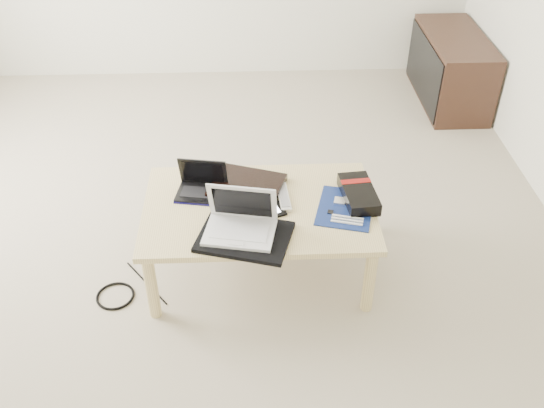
{
  "coord_description": "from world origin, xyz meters",
  "views": [
    {
      "loc": [
        0.29,
        -2.62,
        2.16
      ],
      "look_at": [
        0.39,
        -0.34,
        0.41
      ],
      "focal_mm": 40.0,
      "sensor_mm": 36.0,
      "label": 1
    }
  ],
  "objects_px": {
    "coffee_table": "(259,214)",
    "netbook": "(202,186)",
    "gpu_box": "(359,194)",
    "media_cabinet": "(450,69)",
    "white_laptop": "(241,222)"
  },
  "relations": [
    {
      "from": "media_cabinet",
      "to": "gpu_box",
      "type": "height_order",
      "value": "media_cabinet"
    },
    {
      "from": "white_laptop",
      "to": "coffee_table",
      "type": "bearing_deg",
      "value": 66.7
    },
    {
      "from": "media_cabinet",
      "to": "white_laptop",
      "type": "bearing_deg",
      "value": -127.62
    },
    {
      "from": "coffee_table",
      "to": "netbook",
      "type": "height_order",
      "value": "netbook"
    },
    {
      "from": "coffee_table",
      "to": "white_laptop",
      "type": "relative_size",
      "value": 3.2
    },
    {
      "from": "white_laptop",
      "to": "netbook",
      "type": "bearing_deg",
      "value": 120.62
    },
    {
      "from": "netbook",
      "to": "white_laptop",
      "type": "bearing_deg",
      "value": -59.38
    },
    {
      "from": "coffee_table",
      "to": "white_laptop",
      "type": "distance_m",
      "value": 0.24
    },
    {
      "from": "coffee_table",
      "to": "netbook",
      "type": "relative_size",
      "value": 4.2
    },
    {
      "from": "media_cabinet",
      "to": "white_laptop",
      "type": "distance_m",
      "value": 2.52
    },
    {
      "from": "white_laptop",
      "to": "gpu_box",
      "type": "relative_size",
      "value": 1.13
    },
    {
      "from": "netbook",
      "to": "gpu_box",
      "type": "height_order",
      "value": "netbook"
    },
    {
      "from": "gpu_box",
      "to": "media_cabinet",
      "type": "bearing_deg",
      "value": 61.17
    },
    {
      "from": "coffee_table",
      "to": "media_cabinet",
      "type": "height_order",
      "value": "media_cabinet"
    },
    {
      "from": "netbook",
      "to": "white_laptop",
      "type": "height_order",
      "value": "white_laptop"
    }
  ]
}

